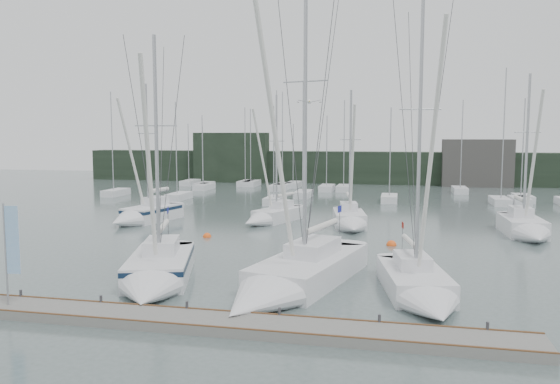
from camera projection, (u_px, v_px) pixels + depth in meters
The scene contains 17 objects.
ground at pixel (257, 293), 26.56m from camera, with size 160.00×160.00×0.00m, color #4E5F5C.
dock at pixel (225, 324), 21.68m from camera, with size 24.00×2.00×0.40m, color #60605B.
far_treeline at pixel (356, 167), 86.55m from camera, with size 90.00×4.00×5.00m, color black.
far_building_left at pixel (231, 157), 88.67m from camera, with size 12.00×3.00×8.00m, color black.
far_building_right at pixel (477, 163), 80.70m from camera, with size 10.00×3.00×7.00m, color #3F3D3A.
mast_forest at pixel (326, 191), 70.47m from camera, with size 60.05×24.53×14.89m.
sailboat_near_left at pixel (156, 275), 27.57m from camera, with size 5.74×10.15×13.80m.
sailboat_near_center at pixel (287, 282), 26.35m from camera, with size 6.42×12.87×17.62m.
sailboat_near_right at pixel (422, 291), 25.03m from camera, with size 4.26×9.04×15.02m.
sailboat_mid_a at pixel (142, 215), 47.68m from camera, with size 4.38×8.27×12.98m.
sailboat_mid_b at pixel (270, 217), 47.69m from camera, with size 4.90×8.09×11.87m.
sailboat_mid_c at pixel (350, 221), 44.73m from camera, with size 3.65×7.52×12.10m.
sailboat_mid_e at pixel (527, 229), 40.83m from camera, with size 2.93×7.99×13.11m.
buoy_b at pixel (391, 245), 38.04m from camera, with size 0.71×0.71×0.71m, color #F95616.
buoy_c at pixel (207, 237), 41.13m from camera, with size 0.64×0.64×0.64m, color #F95616.
dock_banner at pixel (10, 245), 23.20m from camera, with size 0.67×0.16×4.40m.
seagull at pixel (309, 102), 24.09m from camera, with size 1.01×0.47×0.20m.
Camera 1 is at (6.58, -25.07, 7.69)m, focal length 35.00 mm.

